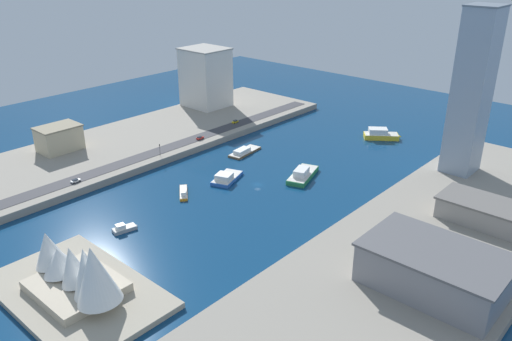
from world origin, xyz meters
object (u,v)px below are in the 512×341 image
Objects in this scene: tower_tall_glass at (472,92)px; van_white at (75,181)px; hotel_broad_white at (206,77)px; opera_landmark at (77,270)px; ferry_green_doubledeck at (303,174)px; traffic_light_waterfront at (160,148)px; taxi_yellow_cab at (235,122)px; ferry_yellow_fast at (380,134)px; pickup_red at (200,138)px; carpark_squat_concrete at (498,216)px; barge_flat_brown at (244,151)px; water_taxi_orange at (183,192)px; catamaran_blue at (226,178)px; warehouse_low_gray at (434,269)px; yacht_sleek_gray at (124,228)px; office_block_beige at (59,138)px.

tower_tall_glass reaches higher than van_white.
hotel_broad_white is 0.91× the size of opera_landmark.
ferry_green_doubledeck is 75.20m from traffic_light_waterfront.
opera_landmark is at bearing 117.43° from taxi_yellow_cab.
ferry_yellow_fast is at bearing -121.76° from traffic_light_waterfront.
carpark_squat_concrete is at bearing -176.23° from pickup_red.
barge_flat_brown is 45.43m from traffic_light_waterfront.
tower_tall_glass is at bearing -156.44° from pickup_red.
barge_flat_brown is 82.90m from ferry_yellow_fast.
ferry_green_doubledeck is at bearing 89.78° from ferry_yellow_fast.
pickup_red is at bearing -90.12° from van_white.
tower_tall_glass is 1.81× the size of opera_landmark.
pickup_red is (41.08, -47.91, 3.39)m from water_taxi_orange.
hotel_broad_white reaches higher than catamaran_blue.
traffic_light_waterfront is at bearing 122.10° from hotel_broad_white.
catamaran_blue is 0.48× the size of opera_landmark.
ferry_green_doubledeck is 0.66× the size of hotel_broad_white.
hotel_broad_white is 8.73× the size of van_white.
hotel_broad_white is (203.77, -93.02, 12.45)m from warehouse_low_gray.
carpark_squat_concrete is 158.83m from pickup_red.
warehouse_low_gray is (-86.34, 121.73, 8.01)m from ferry_yellow_fast.
catamaran_blue is 4.76× the size of taxi_yellow_cab.
carpark_squat_concrete reaches higher than yacht_sleek_gray.
hotel_broad_white is 5.96× the size of traffic_light_waterfront.
yacht_sleek_gray is 0.24× the size of warehouse_low_gray.
tower_tall_glass reaches higher than opera_landmark.
warehouse_low_gray is at bearing -177.96° from water_taxi_orange.
traffic_light_waterfront reaches higher than ferry_green_doubledeck.
van_white is (158.61, 87.76, -3.58)m from carpark_squat_concrete.
opera_landmark reaches higher than van_white.
warehouse_low_gray is 108.14m from tower_tall_glass.
traffic_light_waterfront is (122.68, 85.61, -34.27)m from tower_tall_glass.
taxi_yellow_cab is at bearing 8.91° from tower_tall_glass.
van_white is at bearing -29.36° from opera_landmark.
tower_tall_glass reaches higher than warehouse_low_gray.
hotel_broad_white reaches higher than pickup_red.
office_block_beige is at bearing 4.86° from warehouse_low_gray.
van_white is at bearing 110.32° from hotel_broad_white.
barge_flat_brown is 2.08× the size of yacht_sleek_gray.
opera_landmark is (-29.33, 94.94, 9.20)m from catamaran_blue.
office_block_beige is at bearing 8.70° from water_taxi_orange.
taxi_yellow_cab reaches higher than van_white.
van_white reaches higher than yacht_sleek_gray.
barge_flat_brown is at bearing -60.54° from catamaran_blue.
van_white is (27.12, 84.67, 3.28)m from barge_flat_brown.
carpark_squat_concrete reaches higher than water_taxi_orange.
tower_tall_glass is 3.56× the size of office_block_beige.
warehouse_low_gray is 224.35m from hotel_broad_white.
traffic_light_waterfront is (66.98, 33.65, 6.04)m from ferry_green_doubledeck.
office_block_beige is at bearing 44.18° from barge_flat_brown.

